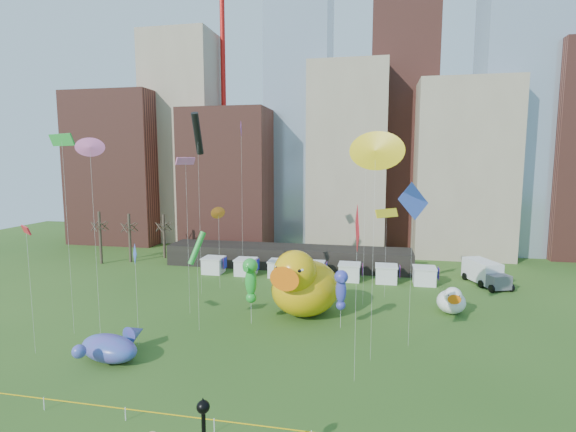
% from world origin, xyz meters
% --- Properties ---
extents(ground, '(160.00, 160.00, 0.00)m').
position_xyz_m(ground, '(0.00, 0.00, 0.00)').
color(ground, '#294F18').
rests_on(ground, ground).
extents(skyline, '(101.00, 23.00, 68.00)m').
position_xyz_m(skyline, '(2.25, 61.06, 21.44)').
color(skyline, brown).
rests_on(skyline, ground).
extents(crane_left, '(23.00, 1.00, 76.00)m').
position_xyz_m(crane_left, '(-21.11, 64.00, 46.90)').
color(crane_left, red).
rests_on(crane_left, ground).
extents(pavilion, '(38.00, 6.00, 3.20)m').
position_xyz_m(pavilion, '(-4.00, 42.00, 1.60)').
color(pavilion, black).
rests_on(pavilion, ground).
extents(vendor_tents, '(33.24, 2.80, 2.40)m').
position_xyz_m(vendor_tents, '(1.02, 36.00, 1.11)').
color(vendor_tents, white).
rests_on(vendor_tents, ground).
extents(bare_trees, '(8.44, 6.44, 8.50)m').
position_xyz_m(bare_trees, '(-30.17, 40.54, 4.01)').
color(bare_trees, '#382B21').
rests_on(bare_trees, ground).
extents(caution_tape, '(50.00, 0.06, 0.90)m').
position_xyz_m(caution_tape, '(0.00, 0.00, 0.68)').
color(caution_tape, white).
rests_on(caution_tape, ground).
extents(big_duck, '(9.06, 10.61, 7.53)m').
position_xyz_m(big_duck, '(2.01, 20.97, 3.46)').
color(big_duck, '#E5AC0B').
rests_on(big_duck, ground).
extents(small_duck, '(3.14, 4.19, 3.20)m').
position_xyz_m(small_duck, '(17.68, 24.80, 1.47)').
color(small_duck, white).
rests_on(small_duck, ground).
extents(seahorse_green, '(1.67, 2.03, 6.86)m').
position_xyz_m(seahorse_green, '(-2.80, 17.52, 4.96)').
color(seahorse_green, silver).
rests_on(seahorse_green, ground).
extents(seahorse_purple, '(1.53, 1.83, 5.91)m').
position_xyz_m(seahorse_purple, '(6.20, 18.32, 4.23)').
color(seahorse_purple, silver).
rests_on(seahorse_purple, ground).
extents(whale_inflatable, '(6.16, 7.14, 2.46)m').
position_xyz_m(whale_inflatable, '(-12.01, 7.54, 1.13)').
color(whale_inflatable, '#663DA7').
rests_on(whale_inflatable, ground).
extents(box_truck, '(5.08, 7.78, 3.11)m').
position_xyz_m(box_truck, '(23.96, 37.68, 1.60)').
color(box_truck, white).
rests_on(box_truck, ground).
extents(kite_0, '(1.94, 1.52, 11.14)m').
position_xyz_m(kite_0, '(-19.17, 7.29, 10.72)').
color(kite_0, silver).
rests_on(kite_0, ground).
extents(kite_1, '(1.30, 2.45, 16.89)m').
position_xyz_m(kite_1, '(-10.25, 19.26, 16.36)').
color(kite_1, silver).
rests_on(kite_1, ground).
extents(kite_2, '(1.25, 3.01, 22.23)m').
position_xyz_m(kite_2, '(-11.66, 25.86, 19.73)').
color(kite_2, silver).
rests_on(kite_2, ground).
extents(kite_3, '(1.71, 1.73, 9.84)m').
position_xyz_m(kite_3, '(-7.33, 14.92, 8.22)').
color(kite_3, silver).
rests_on(kite_3, ground).
extents(kite_4, '(3.02, 1.39, 18.83)m').
position_xyz_m(kite_4, '(9.23, 11.76, 17.29)').
color(kite_4, silver).
rests_on(kite_4, ground).
extents(kite_5, '(2.72, 1.97, 14.74)m').
position_xyz_m(kite_5, '(12.52, 15.22, 12.94)').
color(kite_5, silver).
rests_on(kite_5, ground).
extents(kite_6, '(0.96, 1.37, 10.69)m').
position_xyz_m(kite_6, '(-10.35, 28.81, 9.91)').
color(kite_6, silver).
rests_on(kite_6, ground).
extents(kite_7, '(0.54, 2.00, 21.68)m').
position_xyz_m(kite_7, '(-8.29, 32.32, 19.85)').
color(kite_7, silver).
rests_on(kite_7, ground).
extents(kite_8, '(0.46, 3.37, 13.38)m').
position_xyz_m(kite_8, '(8.09, 7.97, 11.58)').
color(kite_8, silver).
rests_on(kite_8, ground).
extents(kite_9, '(1.58, 0.91, 18.54)m').
position_xyz_m(kite_9, '(-15.30, 10.82, 17.64)').
color(kite_9, silver).
rests_on(kite_9, ground).
extents(kite_10, '(0.81, 1.33, 18.15)m').
position_xyz_m(kite_10, '(8.17, 25.73, 17.33)').
color(kite_10, silver).
rests_on(kite_10, ground).
extents(kite_11, '(3.48, 1.79, 18.96)m').
position_xyz_m(kite_11, '(-18.78, 11.72, 18.32)').
color(kite_11, silver).
rests_on(kite_11, ground).
extents(kite_12, '(2.79, 2.64, 10.87)m').
position_xyz_m(kite_12, '(10.65, 29.12, 10.32)').
color(kite_12, silver).
rests_on(kite_12, ground).
extents(kite_13, '(1.22, 1.50, 9.30)m').
position_xyz_m(kite_13, '(-11.37, 10.73, 8.19)').
color(kite_13, silver).
rests_on(kite_13, ground).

